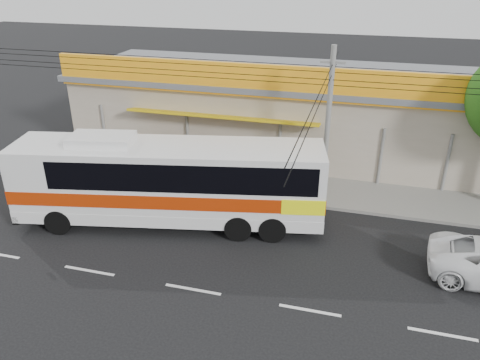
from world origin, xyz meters
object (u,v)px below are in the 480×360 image
object	(u,v)px
coach_bus	(174,178)
motorbike_dark	(23,146)
utility_pole	(332,75)
motorbike_red	(59,145)

from	to	relation	value
coach_bus	motorbike_dark	xyz separation A→B (m)	(-11.23, 4.64, -1.44)
coach_bus	motorbike_dark	world-z (taller)	coach_bus
utility_pole	coach_bus	bearing A→B (deg)	-146.33
coach_bus	utility_pole	world-z (taller)	utility_pole
motorbike_dark	utility_pole	xyz separation A→B (m)	(16.99, -0.80, 5.20)
motorbike_dark	utility_pole	size ratio (longest dim) A/B	0.05
coach_bus	motorbike_dark	bearing A→B (deg)	146.11
motorbike_red	motorbike_dark	world-z (taller)	motorbike_dark
motorbike_red	utility_pole	world-z (taller)	utility_pole
motorbike_dark	coach_bus	bearing A→B (deg)	-87.69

